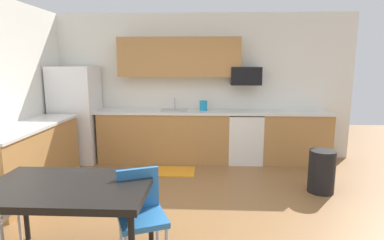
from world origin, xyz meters
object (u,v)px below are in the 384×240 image
at_px(oven_range, 244,137).
at_px(dining_table, 68,191).
at_px(trash_bin, 322,171).
at_px(chair_near_table, 141,210).
at_px(refrigerator, 76,114).
at_px(kettle, 203,106).
at_px(microwave, 246,76).

height_order(oven_range, dining_table, oven_range).
xyz_separation_m(oven_range, trash_bin, (0.92, -1.38, -0.16)).
height_order(chair_near_table, trash_bin, chair_near_table).
bearing_deg(oven_range, refrigerator, -178.51).
xyz_separation_m(dining_table, chair_near_table, (0.61, 0.08, -0.19)).
bearing_deg(trash_bin, dining_table, -147.52).
distance_m(chair_near_table, kettle, 3.22).
height_order(dining_table, chair_near_table, chair_near_table).
bearing_deg(refrigerator, kettle, 3.20).
bearing_deg(dining_table, microwave, 60.03).
xyz_separation_m(refrigerator, microwave, (3.08, 0.18, 0.70)).
xyz_separation_m(dining_table, kettle, (1.13, 3.22, 0.32)).
bearing_deg(refrigerator, chair_near_table, -58.99).
bearing_deg(dining_table, oven_range, 59.25).
relative_size(dining_table, kettle, 7.00).
bearing_deg(microwave, chair_near_table, -111.81).
xyz_separation_m(chair_near_table, trash_bin, (2.19, 1.70, -0.20)).
bearing_deg(chair_near_table, trash_bin, 37.82).
distance_m(trash_bin, kettle, 2.32).
distance_m(refrigerator, kettle, 2.33).
xyz_separation_m(refrigerator, trash_bin, (4.00, -1.30, -0.57)).
bearing_deg(kettle, dining_table, -109.33).
bearing_deg(kettle, microwave, 3.78).
relative_size(oven_range, dining_table, 0.65).
height_order(refrigerator, dining_table, refrigerator).
distance_m(refrigerator, chair_near_table, 3.53).
xyz_separation_m(chair_near_table, kettle, (0.52, 3.14, 0.52)).
distance_m(microwave, dining_table, 3.87).
bearing_deg(kettle, refrigerator, -176.80).
relative_size(oven_range, microwave, 1.69).
distance_m(oven_range, microwave, 1.12).
height_order(dining_table, trash_bin, dining_table).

